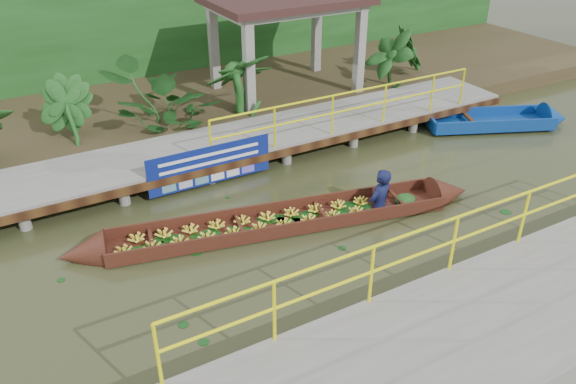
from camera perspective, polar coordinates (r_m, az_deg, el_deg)
ground at (r=11.39m, az=2.09°, el=-3.47°), size 80.00×80.00×0.00m
land_strip at (r=17.46m, az=-10.90°, el=9.05°), size 30.00×8.00×0.45m
far_dock at (r=13.84m, az=-5.19°, el=5.02°), size 16.00×2.06×1.66m
near_dock at (r=9.31m, az=21.57°, el=-12.39°), size 18.00×2.40×1.73m
pavilion at (r=16.84m, az=-0.20°, el=18.01°), size 4.40×3.00×3.00m
foliage_backdrop at (r=19.26m, az=-14.03°, el=16.18°), size 30.00×0.80×4.00m
vendor_boat at (r=11.34m, az=1.28°, el=-2.00°), size 8.51×2.58×2.09m
moored_blue_boat at (r=17.18m, az=22.62°, el=6.71°), size 4.07×2.51×0.95m
blue_banner at (r=12.64m, az=-7.89°, el=2.74°), size 2.91×0.04×0.91m
tropical_plants at (r=15.45m, az=-5.75°, el=10.48°), size 14.17×1.17×1.46m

